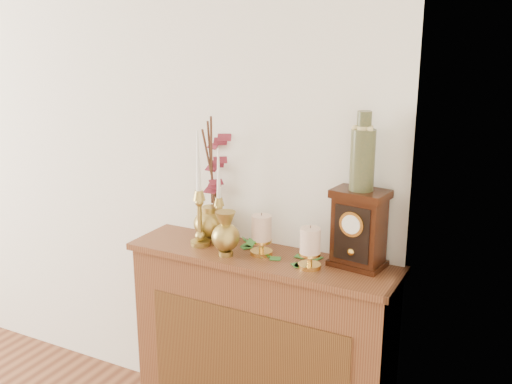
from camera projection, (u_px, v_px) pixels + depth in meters
The scene contains 10 objects.
console_shelf at pixel (261, 354), 2.78m from camera, with size 1.24×0.34×0.93m.
candlestick_left at pixel (199, 209), 2.71m from camera, with size 0.09×0.09×0.53m.
candlestick_center at pixel (219, 213), 2.75m from camera, with size 0.07×0.07×0.45m.
bud_vase at pixel (226, 234), 2.61m from camera, with size 0.12×0.12×0.20m.
ginger_jar at pixel (216, 182), 2.80m from camera, with size 0.24×0.26×0.59m.
pillar_candle_left at pixel (261, 233), 2.62m from camera, with size 0.10×0.10×0.19m.
pillar_candle_right at pixel (310, 246), 2.48m from camera, with size 0.10×0.10×0.19m.
ivy_garland at pixel (281, 255), 2.60m from camera, with size 0.39×0.18×0.08m.
mantel_clock at pixel (359, 229), 2.48m from camera, with size 0.24×0.18×0.33m.
ceramic_vase at pixel (363, 155), 2.40m from camera, with size 0.10×0.10×0.32m.
Camera 1 is at (2.52, -0.10, 1.92)m, focal length 42.00 mm.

